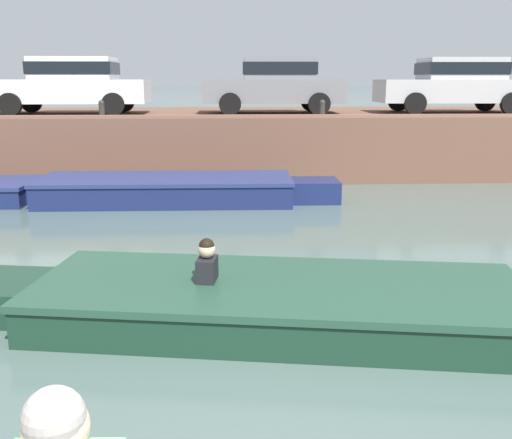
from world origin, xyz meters
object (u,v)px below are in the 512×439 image
Objects in this scene: car_right_inner_silver at (456,83)px; mooring_bollard_east at (322,108)px; car_left_inner_white at (71,83)px; car_centre_grey at (275,83)px; mooring_bollard_mid at (102,108)px; boat_moored_central_navy at (179,190)px; motorboat_passing at (256,302)px.

car_right_inner_silver is 4.63m from mooring_bollard_east.
mooring_bollard_east is at bearing -15.72° from car_left_inner_white.
car_centre_grey is at bearing -0.02° from car_left_inner_white.
car_centre_grey is at bearing 22.89° from mooring_bollard_mid.
car_left_inner_white is 1.00× the size of car_right_inner_silver.
mooring_bollard_east is (6.75, -1.90, -0.61)m from car_left_inner_white.
car_centre_grey is at bearing 58.97° from boat_moored_central_navy.
boat_moored_central_navy is at bearing -152.03° from car_right_inner_silver.
boat_moored_central_navy is 8.99m from car_right_inner_silver.
motorboat_passing is at bearing -103.73° from mooring_bollard_east.
car_left_inner_white and car_right_inner_silver have the same top height.
motorboat_passing is 1.51× the size of car_left_inner_white.
car_right_inner_silver is at bearing -0.01° from car_centre_grey.
car_left_inner_white is 2.33m from mooring_bollard_mid.
car_left_inner_white is 5.70m from car_centre_grey.
car_centre_grey is 5.23m from car_right_inner_silver.
car_left_inner_white reaches higher than boat_moored_central_navy.
mooring_bollard_mid is at bearing -168.96° from car_right_inner_silver.
mooring_bollard_east is at bearing -155.55° from car_right_inner_silver.
car_centre_grey reaches higher than mooring_bollard_mid.
car_centre_grey reaches higher than boat_moored_central_navy.
car_right_inner_silver reaches higher than mooring_bollard_east.
mooring_bollard_east reaches higher than boat_moored_central_navy.
motorboat_passing is 11.82m from car_left_inner_white.
boat_moored_central_navy is 1.51× the size of car_left_inner_white.
mooring_bollard_mid is at bearing -157.11° from car_centre_grey.
mooring_bollard_mid is at bearing 180.00° from mooring_bollard_east.
car_left_inner_white reaches higher than mooring_bollard_east.
mooring_bollard_mid is (-2.04, 2.18, 1.67)m from boat_moored_central_navy.
car_centre_grey reaches higher than mooring_bollard_east.
car_right_inner_silver is (10.93, -0.00, 0.00)m from car_left_inner_white.
car_right_inner_silver is at bearing 59.31° from motorboat_passing.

